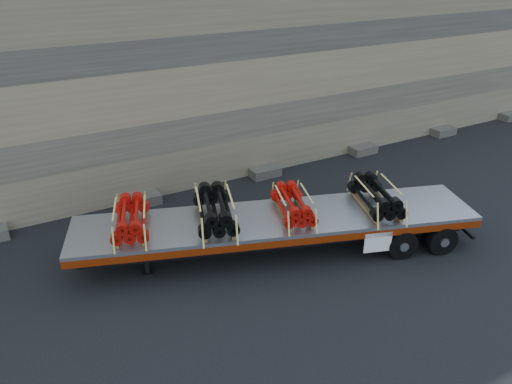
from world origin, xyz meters
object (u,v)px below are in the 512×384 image
bundle_midfront (215,210)px  bundle_rear (376,197)px  bundle_midrear (293,205)px  trailer (276,234)px  bundle_front (131,219)px

bundle_midfront → bundle_rear: size_ratio=1.05×
bundle_midrear → bundle_midfront: bearing=180.0°
bundle_midfront → trailer: bearing=0.0°
bundle_midfront → bundle_midrear: size_ratio=1.15×
bundle_front → bundle_midfront: 2.33m
bundle_front → bundle_midrear: size_ratio=1.02×
bundle_midfront → bundle_midrear: 2.28m
trailer → bundle_front: 4.23m
bundle_midrear → bundle_rear: bearing=0.0°
trailer → bundle_rear: size_ratio=5.65×
trailer → bundle_front: bearing=-180.0°
trailer → bundle_midfront: bundle_midfront is taller
trailer → bundle_midrear: size_ratio=6.19×
trailer → bundle_front: size_ratio=6.04×
bundle_front → bundle_midrear: bearing=0.0°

